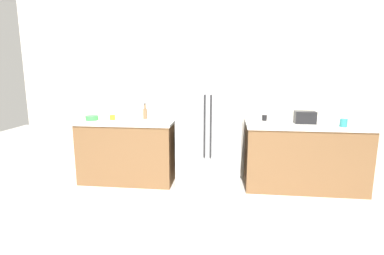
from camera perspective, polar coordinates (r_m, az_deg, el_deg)
name	(u,v)px	position (r m, az deg, el deg)	size (l,w,h in m)	color
ground_plane	(178,240)	(3.12, -2.63, -20.58)	(11.18, 11.18, 0.00)	beige
kitchen_back_panel	(198,76)	(4.56, 1.23, 9.81)	(5.59, 0.10, 3.08)	silver
counter_left	(129,150)	(4.55, -11.98, -4.25)	(1.38, 0.69, 0.91)	brown
counter_right	(304,156)	(4.44, 20.50, -5.10)	(1.61, 0.69, 0.91)	brown
refrigerator	(209,122)	(4.19, 3.33, 1.05)	(0.86, 0.72, 1.82)	#B7BABF
toaster	(305,117)	(4.35, 20.71, 1.83)	(0.27, 0.17, 0.17)	black
bottle_a	(145,113)	(4.50, -8.92, 2.74)	(0.06, 0.06, 0.23)	brown
cup_a	(344,123)	(4.29, 26.90, 0.80)	(0.09, 0.09, 0.10)	teal
cup_b	(112,117)	(4.52, -14.91, 1.88)	(0.08, 0.08, 0.07)	orange
cup_c	(264,118)	(4.43, 13.64, 1.82)	(0.07, 0.07, 0.08)	black
bowl_a	(92,118)	(4.57, -18.51, 1.74)	(0.18, 0.18, 0.06)	green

